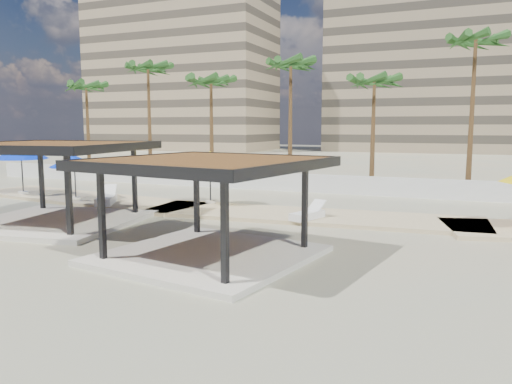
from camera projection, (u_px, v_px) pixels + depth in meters
The scene contains 18 objects.
ground at pixel (196, 246), 18.09m from camera, with size 200.00×200.00×0.00m, color tan.
promenade at pixel (311, 214), 24.30m from camera, with size 44.45×7.97×0.24m.
boundary_wall at pixel (319, 184), 32.61m from camera, with size 56.00×0.30×1.20m, color silver.
building_west at pixel (181, 69), 94.46m from camera, with size 34.00×16.00×32.40m.
building_mid at pixel (442, 69), 85.84m from camera, with size 38.00×16.00×30.40m.
pavilion_central at pixel (208, 199), 16.17m from camera, with size 7.41×7.41×3.29m.
pavilion_west at pixel (53, 176), 21.87m from camera, with size 8.12×8.12×3.61m.
umbrella_a at pixel (21, 153), 30.62m from camera, with size 3.86×3.86×2.94m.
umbrella_b at pixel (210, 159), 26.84m from camera, with size 3.95×3.95×2.81m.
umbrella_f at pixel (74, 161), 28.33m from camera, with size 3.39×3.39×2.53m.
lounger_a at pixel (106, 199), 26.92m from camera, with size 1.87×2.50×0.92m.
lounger_b at pixel (308, 215), 22.44m from camera, with size 1.25×2.14×0.77m.
palm_a at pixel (86, 90), 41.99m from camera, with size 3.00×3.00×8.49m.
palm_b at pixel (148, 73), 39.86m from camera, with size 3.00×3.00×9.79m.
palm_c at pixel (211, 85), 37.14m from camera, with size 3.00×3.00×8.48m.
palm_d at pixel (291, 69), 35.41m from camera, with size 3.00×3.00×9.53m.
palm_e at pixel (374, 85), 32.80m from camera, with size 3.00×3.00×8.09m.
palm_f at pixel (476, 47), 30.38m from camera, with size 3.00×3.00×10.36m.
Camera 1 is at (8.93, -15.42, 4.28)m, focal length 35.00 mm.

